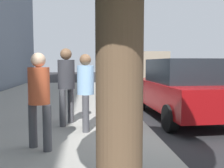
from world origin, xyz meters
name	(u,v)px	position (x,y,z in m)	size (l,w,h in m)	color
ground_plane	(151,136)	(0.00, 0.00, 0.00)	(80.00, 80.00, 0.00)	#232326
sidewalk_slab	(16,136)	(0.00, 3.00, 0.07)	(28.00, 6.00, 0.15)	gray
parking_meter	(126,85)	(0.10, 0.56, 1.17)	(0.36, 0.12, 1.41)	gray
pedestrian_at_meter	(86,86)	(0.08, 1.48, 1.15)	(0.52, 0.37, 1.71)	#47474C
pedestrian_bystander	(39,94)	(-1.11, 2.28, 1.13)	(0.38, 0.44, 1.68)	#47474C
parking_officer	(66,79)	(0.64, 1.95, 1.26)	(0.52, 0.40, 1.86)	#47474C
parked_sedan_near	(182,89)	(1.70, -1.35, 0.89)	(4.47, 2.10, 1.77)	maroon
parked_van_far	(138,70)	(8.19, -1.35, 1.26)	(5.24, 2.20, 2.18)	gray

